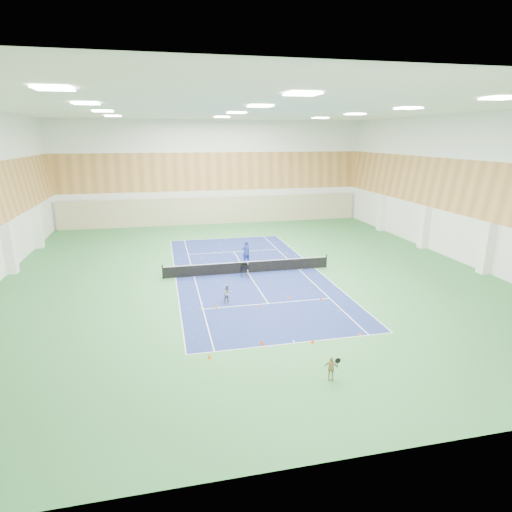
# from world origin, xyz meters

# --- Properties ---
(ground) EXTENTS (40.00, 40.00, 0.00)m
(ground) POSITION_xyz_m (0.00, 0.00, 0.00)
(ground) COLOR #31723B
(ground) RESTS_ON ground
(room_shell) EXTENTS (36.00, 40.00, 12.00)m
(room_shell) POSITION_xyz_m (0.00, 0.00, 6.00)
(room_shell) COLOR white
(room_shell) RESTS_ON ground
(wood_cladding) EXTENTS (36.00, 40.00, 8.00)m
(wood_cladding) POSITION_xyz_m (0.00, 0.00, 8.00)
(wood_cladding) COLOR #C38548
(wood_cladding) RESTS_ON room_shell
(ceiling_light_grid) EXTENTS (21.40, 25.40, 0.06)m
(ceiling_light_grid) POSITION_xyz_m (0.00, 0.00, 11.92)
(ceiling_light_grid) COLOR white
(ceiling_light_grid) RESTS_ON room_shell
(court_surface) EXTENTS (10.97, 23.77, 0.01)m
(court_surface) POSITION_xyz_m (0.00, 0.00, 0.01)
(court_surface) COLOR navy
(court_surface) RESTS_ON ground
(tennis_balls_scatter) EXTENTS (10.57, 22.77, 0.07)m
(tennis_balls_scatter) POSITION_xyz_m (0.00, 0.00, 0.05)
(tennis_balls_scatter) COLOR #B7D223
(tennis_balls_scatter) RESTS_ON ground
(tennis_net) EXTENTS (12.80, 0.10, 1.10)m
(tennis_net) POSITION_xyz_m (0.00, 0.00, 0.55)
(tennis_net) COLOR black
(tennis_net) RESTS_ON ground
(back_curtain) EXTENTS (35.40, 0.16, 3.20)m
(back_curtain) POSITION_xyz_m (0.00, 19.75, 1.60)
(back_curtain) COLOR #C6B793
(back_curtain) RESTS_ON ground
(coach) EXTENTS (0.82, 0.68, 1.92)m
(coach) POSITION_xyz_m (0.39, 2.66, 0.96)
(coach) COLOR navy
(coach) RESTS_ON ground
(child_court) EXTENTS (0.71, 0.64, 1.20)m
(child_court) POSITION_xyz_m (-2.46, -5.66, 0.60)
(child_court) COLOR gray
(child_court) RESTS_ON ground
(child_apron) EXTENTS (0.68, 0.49, 1.08)m
(child_apron) POSITION_xyz_m (0.49, -15.42, 0.54)
(child_apron) COLOR tan
(child_apron) RESTS_ON ground
(ball_cart) EXTENTS (0.57, 0.57, 0.98)m
(ball_cart) POSITION_xyz_m (-0.44, -0.91, 0.49)
(ball_cart) COLOR black
(ball_cart) RESTS_ON ground
(cone_svc_a) EXTENTS (0.19, 0.19, 0.21)m
(cone_svc_a) POSITION_xyz_m (-3.29, -6.40, 0.10)
(cone_svc_a) COLOR #FB560D
(cone_svc_a) RESTS_ON ground
(cone_svc_b) EXTENTS (0.18, 0.18, 0.20)m
(cone_svc_b) POSITION_xyz_m (-0.60, -6.92, 0.10)
(cone_svc_b) COLOR #EC460C
(cone_svc_b) RESTS_ON ground
(cone_svc_c) EXTENTS (0.19, 0.19, 0.21)m
(cone_svc_c) POSITION_xyz_m (1.61, -5.83, 0.11)
(cone_svc_c) COLOR #F25F0C
(cone_svc_c) RESTS_ON ground
(cone_svc_d) EXTENTS (0.19, 0.19, 0.21)m
(cone_svc_d) POSITION_xyz_m (3.48, -6.51, 0.11)
(cone_svc_d) COLOR #DA400B
(cone_svc_d) RESTS_ON ground
(cone_base_a) EXTENTS (0.20, 0.20, 0.22)m
(cone_base_a) POSITION_xyz_m (-4.42, -12.46, 0.11)
(cone_base_a) COLOR #FF610D
(cone_base_a) RESTS_ON ground
(cone_base_b) EXTENTS (0.21, 0.21, 0.24)m
(cone_base_b) POSITION_xyz_m (-1.66, -11.63, 0.12)
(cone_base_b) COLOR #DA450B
(cone_base_b) RESTS_ON ground
(cone_base_c) EXTENTS (0.20, 0.20, 0.22)m
(cone_base_c) POSITION_xyz_m (0.90, -12.04, 0.11)
(cone_base_c) COLOR #FF470D
(cone_base_c) RESTS_ON ground
(cone_base_d) EXTENTS (0.17, 0.17, 0.19)m
(cone_base_d) POSITION_xyz_m (3.62, -11.76, 0.10)
(cone_base_d) COLOR orange
(cone_base_d) RESTS_ON ground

